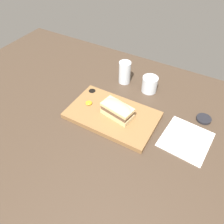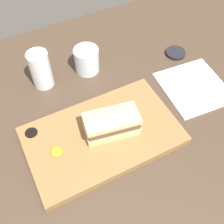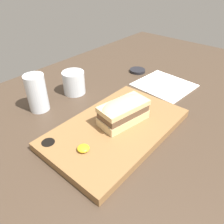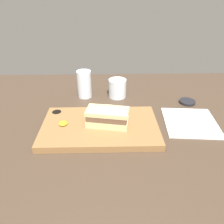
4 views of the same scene
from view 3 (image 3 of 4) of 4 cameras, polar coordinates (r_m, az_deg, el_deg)
name	(u,v)px [view 3 (image 3 of 4)]	position (r cm, az deg, el deg)	size (l,w,h in cm)	color
dining_table	(122,142)	(60.08, 2.51, -7.73)	(185.33, 112.65, 2.00)	#423326
serving_board	(116,128)	(60.91, 1.15, -4.33)	(39.71, 24.01, 2.33)	olive
sandwich	(124,110)	(59.59, 3.05, 0.40)	(14.91, 9.15, 6.83)	#DBBC84
mustard_dollop	(83,148)	(53.08, -7.51, -9.38)	(2.98, 2.98, 1.19)	gold
water_glass	(37,95)	(71.84, -18.92, 4.18)	(6.17, 6.17, 11.88)	silver
wine_glass	(74,83)	(79.18, -9.90, 7.37)	(7.72, 7.72, 8.03)	silver
napkin	(164,85)	(86.60, 13.46, 6.83)	(20.03, 20.97, 0.40)	white
condiment_dish	(137,71)	(96.05, 6.66, 10.69)	(6.57, 6.57, 1.10)	black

